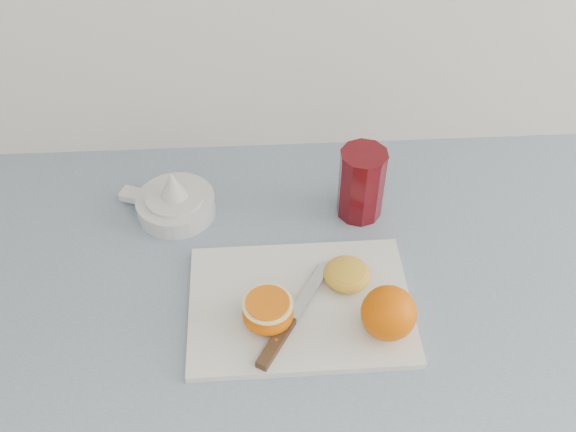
{
  "coord_description": "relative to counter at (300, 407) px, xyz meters",
  "views": [
    {
      "loc": [
        -0.21,
        1.05,
        1.65
      ],
      "look_at": [
        -0.17,
        1.74,
        0.96
      ],
      "focal_mm": 40.0,
      "sensor_mm": 36.0,
      "label": 1
    }
  ],
  "objects": [
    {
      "name": "counter",
      "position": [
        0.0,
        0.0,
        0.0
      ],
      "size": [
        2.46,
        0.64,
        0.89
      ],
      "color": "white",
      "rests_on": "ground"
    },
    {
      "name": "cutting_board",
      "position": [
        -0.01,
        -0.08,
        0.45
      ],
      "size": [
        0.32,
        0.23,
        0.01
      ],
      "primitive_type": "cube",
      "rotation": [
        0.0,
        0.0,
        0.01
      ],
      "color": "silver",
      "rests_on": "counter"
    },
    {
      "name": "whole_orange",
      "position": [
        0.11,
        -0.14,
        0.49
      ],
      "size": [
        0.08,
        0.08,
        0.08
      ],
      "color": "#EA4900",
      "rests_on": "cutting_board"
    },
    {
      "name": "half_orange",
      "position": [
        -0.06,
        -0.11,
        0.48
      ],
      "size": [
        0.07,
        0.07,
        0.05
      ],
      "color": "#EA4900",
      "rests_on": "cutting_board"
    },
    {
      "name": "squeezed_shell",
      "position": [
        0.06,
        -0.04,
        0.47
      ],
      "size": [
        0.07,
        0.07,
        0.03
      ],
      "color": "gold",
      "rests_on": "cutting_board"
    },
    {
      "name": "paring_knife",
      "position": [
        -0.04,
        -0.14,
        0.46
      ],
      "size": [
        0.12,
        0.18,
        0.01
      ],
      "color": "#4D2F18",
      "rests_on": "cutting_board"
    },
    {
      "name": "citrus_juicer",
      "position": [
        -0.2,
        0.13,
        0.47
      ],
      "size": [
        0.16,
        0.13,
        0.09
      ],
      "color": "white",
      "rests_on": "counter"
    },
    {
      "name": "red_tumbler",
      "position": [
        0.1,
        0.11,
        0.5
      ],
      "size": [
        0.08,
        0.08,
        0.13
      ],
      "color": "#5B0A10",
      "rests_on": "counter"
    }
  ]
}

